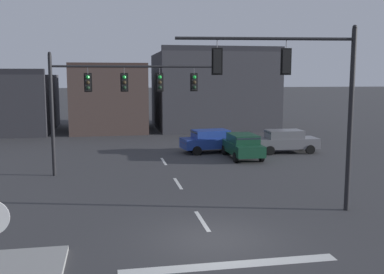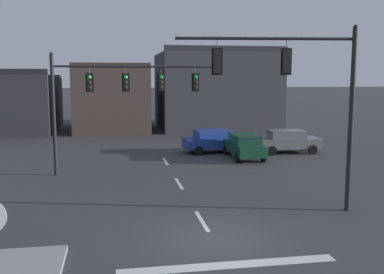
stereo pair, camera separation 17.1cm
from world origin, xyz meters
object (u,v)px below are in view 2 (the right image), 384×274
(signal_mast_near_side, at_px, (304,87))
(car_lot_farside, at_px, (214,140))
(car_lot_middle, at_px, (288,141))
(signal_mast_far_side, at_px, (113,90))
(car_lot_nearside, at_px, (244,145))

(signal_mast_near_side, distance_m, car_lot_farside, 14.87)
(signal_mast_near_side, bearing_deg, car_lot_farside, 91.25)
(signal_mast_near_side, bearing_deg, car_lot_middle, 70.09)
(signal_mast_far_side, height_order, car_lot_farside, signal_mast_far_side)
(signal_mast_near_side, relative_size, signal_mast_far_side, 0.81)
(signal_mast_near_side, xyz_separation_m, signal_mast_far_side, (-7.29, 8.49, -0.35))
(signal_mast_near_side, height_order, car_lot_farside, signal_mast_near_side)
(car_lot_middle, xyz_separation_m, car_lot_farside, (-5.10, 1.06, 0.00))
(signal_mast_far_side, height_order, car_lot_middle, signal_mast_far_side)
(signal_mast_far_side, bearing_deg, car_lot_nearside, 20.78)
(signal_mast_near_side, distance_m, car_lot_middle, 14.65)
(car_lot_middle, distance_m, car_lot_farside, 5.21)
(signal_mast_far_side, relative_size, car_lot_nearside, 2.02)
(car_lot_middle, bearing_deg, car_lot_nearside, -157.09)
(car_lot_farside, bearing_deg, signal_mast_far_side, -140.26)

